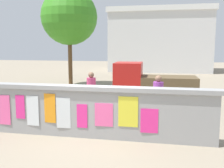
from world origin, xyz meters
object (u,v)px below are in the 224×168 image
object	(u,v)px
person_walking	(158,94)
auto_rickshaw_truck	(150,84)
tree_roadside	(69,17)
person_bystander	(91,89)
motorcycle	(49,107)
bicycle_near	(110,114)

from	to	relation	value
person_walking	auto_rickshaw_truck	bearing A→B (deg)	98.01
person_walking	tree_roadside	size ratio (longest dim) A/B	0.26
auto_rickshaw_truck	person_walking	distance (m)	3.01
person_bystander	motorcycle	bearing A→B (deg)	-140.58
motorcycle	person_bystander	bearing A→B (deg)	39.42
auto_rickshaw_truck	person_walking	bearing A→B (deg)	-81.99
auto_rickshaw_truck	motorcycle	size ratio (longest dim) A/B	1.91
auto_rickshaw_truck	person_walking	xyz separation A→B (m)	(0.42, -2.98, 0.09)
person_bystander	tree_roadside	bearing A→B (deg)	115.90
auto_rickshaw_truck	motorcycle	world-z (taller)	auto_rickshaw_truck
auto_rickshaw_truck	person_bystander	world-z (taller)	auto_rickshaw_truck
person_walking	person_bystander	xyz separation A→B (m)	(-2.50, 0.66, 0.00)
bicycle_near	person_walking	xyz separation A→B (m)	(1.52, 0.57, 0.62)
auto_rickshaw_truck	tree_roadside	size ratio (longest dim) A/B	0.58
motorcycle	tree_roadside	bearing A→B (deg)	104.97
tree_roadside	auto_rickshaw_truck	bearing A→B (deg)	-40.51
bicycle_near	tree_roadside	distance (m)	10.18
person_walking	tree_roadside	world-z (taller)	tree_roadside
bicycle_near	person_bystander	world-z (taller)	person_bystander
motorcycle	bicycle_near	bearing A→B (deg)	-5.07
auto_rickshaw_truck	person_bystander	size ratio (longest dim) A/B	2.25
bicycle_near	person_bystander	size ratio (longest dim) A/B	1.06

